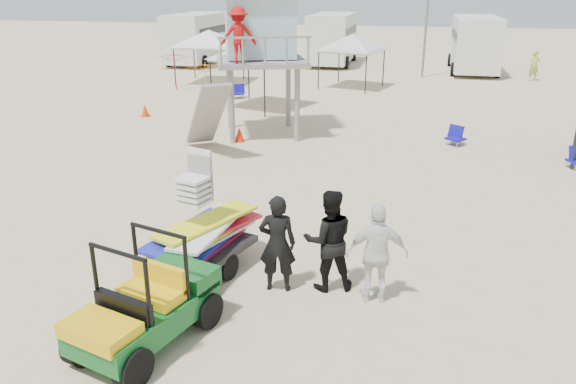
% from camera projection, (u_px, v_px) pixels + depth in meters
% --- Properties ---
extents(ground, '(140.00, 140.00, 0.00)m').
position_uv_depth(ground, '(213.00, 335.00, 8.61)').
color(ground, beige).
rests_on(ground, ground).
extents(utility_cart, '(1.68, 2.44, 1.69)m').
position_uv_depth(utility_cart, '(142.00, 298.00, 8.11)').
color(utility_cart, '#0D541C').
rests_on(utility_cart, ground).
extents(surf_trailer, '(1.73, 2.47, 2.07)m').
position_uv_depth(surf_trailer, '(201.00, 230.00, 10.22)').
color(surf_trailer, black).
rests_on(surf_trailer, ground).
extents(man_left, '(0.70, 0.51, 1.76)m').
position_uv_depth(man_left, '(277.00, 244.00, 9.62)').
color(man_left, black).
rests_on(man_left, ground).
extents(man_mid, '(1.07, 0.94, 1.84)m').
position_uv_depth(man_mid, '(329.00, 240.00, 9.65)').
color(man_mid, black).
rests_on(man_mid, ground).
extents(man_right, '(1.09, 0.62, 1.75)m').
position_uv_depth(man_right, '(377.00, 254.00, 9.26)').
color(man_right, white).
rests_on(man_right, ground).
extents(lifeguard_tower, '(3.85, 3.85, 4.78)m').
position_uv_depth(lifeguard_tower, '(259.00, 31.00, 19.11)').
color(lifeguard_tower, gray).
rests_on(lifeguard_tower, ground).
extents(canopy_white_a, '(3.68, 3.68, 3.32)m').
position_uv_depth(canopy_white_a, '(255.00, 42.00, 23.60)').
color(canopy_white_a, black).
rests_on(canopy_white_a, ground).
extents(canopy_white_b, '(3.15, 3.15, 3.20)m').
position_uv_depth(canopy_white_b, '(209.00, 33.00, 29.88)').
color(canopy_white_b, black).
rests_on(canopy_white_b, ground).
extents(canopy_white_c, '(3.36, 3.36, 3.12)m').
position_uv_depth(canopy_white_c, '(353.00, 37.00, 28.46)').
color(canopy_white_c, black).
rests_on(canopy_white_c, ground).
extents(umbrella_a, '(2.20, 2.24, 1.86)m').
position_uv_depth(umbrella_a, '(175.00, 72.00, 28.34)').
color(umbrella_a, red).
rests_on(umbrella_a, ground).
extents(umbrella_b, '(2.50, 2.53, 1.87)m').
position_uv_depth(umbrella_b, '(206.00, 84.00, 24.80)').
color(umbrella_b, '#FF9D16').
rests_on(umbrella_b, ground).
extents(cone_near, '(0.34, 0.34, 0.50)m').
position_uv_depth(cone_near, '(239.00, 134.00, 19.15)').
color(cone_near, red).
rests_on(cone_near, ground).
extents(cone_far, '(0.34, 0.34, 0.50)m').
position_uv_depth(cone_far, '(145.00, 110.00, 22.81)').
color(cone_far, '#EE3707').
rests_on(cone_far, ground).
extents(beach_chair_a, '(0.71, 0.79, 0.64)m').
position_uv_depth(beach_chair_a, '(238.00, 91.00, 26.54)').
color(beach_chair_a, '#130EA1').
rests_on(beach_chair_a, ground).
extents(beach_chair_c, '(0.73, 0.84, 0.64)m').
position_uv_depth(beach_chair_c, '(456.00, 135.00, 18.79)').
color(beach_chair_c, '#0F0D94').
rests_on(beach_chair_c, ground).
extents(rv_far_left, '(2.64, 6.80, 3.25)m').
position_uv_depth(rv_far_left, '(197.00, 36.00, 37.92)').
color(rv_far_left, silver).
rests_on(rv_far_left, ground).
extents(rv_mid_left, '(2.65, 6.50, 3.25)m').
position_uv_depth(rv_mid_left, '(332.00, 37.00, 37.40)').
color(rv_mid_left, silver).
rests_on(rv_mid_left, ground).
extents(rv_mid_right, '(2.64, 7.00, 3.25)m').
position_uv_depth(rv_mid_right, '(475.00, 42.00, 34.14)').
color(rv_mid_right, silver).
rests_on(rv_mid_right, ground).
extents(light_pole_left, '(0.14, 0.14, 8.00)m').
position_uv_depth(light_pole_left, '(428.00, 5.00, 31.27)').
color(light_pole_left, slate).
rests_on(light_pole_left, ground).
extents(distant_beachgoers, '(1.30, 15.53, 1.72)m').
position_uv_depth(distant_beachgoers, '(571.00, 98.00, 22.09)').
color(distant_beachgoers, '#A57B2F').
rests_on(distant_beachgoers, ground).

